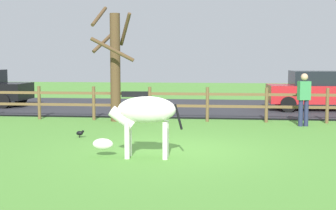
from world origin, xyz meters
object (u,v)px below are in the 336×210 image
object	(u,v)px
bare_tree	(115,63)
parked_car_red	(318,90)
visitor_near_fence	(304,97)
zebra	(143,114)
crow_on_grass	(80,133)

from	to	relation	value
bare_tree	parked_car_red	size ratio (longest dim) A/B	0.95
bare_tree	parked_car_red	world-z (taller)	bare_tree
visitor_near_fence	zebra	bearing A→B (deg)	-128.95
crow_on_grass	visitor_near_fence	size ratio (longest dim) A/B	0.13
bare_tree	crow_on_grass	distance (m)	3.86
bare_tree	crow_on_grass	size ratio (longest dim) A/B	18.00
zebra	crow_on_grass	size ratio (longest dim) A/B	9.00
zebra	visitor_near_fence	world-z (taller)	visitor_near_fence
visitor_near_fence	bare_tree	bearing A→B (deg)	175.00
crow_on_grass	visitor_near_fence	bearing A→B (deg)	24.53
zebra	parked_car_red	world-z (taller)	parked_car_red
bare_tree	zebra	xyz separation A→B (m)	(1.89, -5.72, -1.03)
visitor_near_fence	parked_car_red	bearing A→B (deg)	73.31
zebra	visitor_near_fence	distance (m)	6.67
crow_on_grass	parked_car_red	bearing A→B (deg)	43.49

